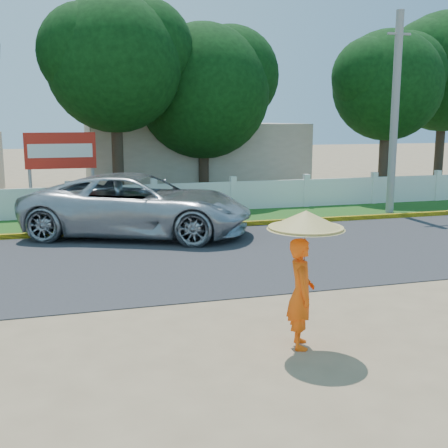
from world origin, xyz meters
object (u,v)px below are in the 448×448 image
vehicle (139,205)px  billboard (61,155)px  monk_with_parasol (303,259)px  utility_pole (395,115)px

vehicle → billboard: bearing=47.7°
vehicle → monk_with_parasol: size_ratio=3.15×
utility_pole → billboard: bearing=164.1°
monk_with_parasol → utility_pole: bearing=52.1°
vehicle → billboard: billboard is taller
vehicle → billboard: 5.36m
utility_pole → monk_with_parasol: size_ratio=3.38×
monk_with_parasol → billboard: billboard is taller
billboard → vehicle: bearing=-65.6°
vehicle → utility_pole: bearing=-57.9°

